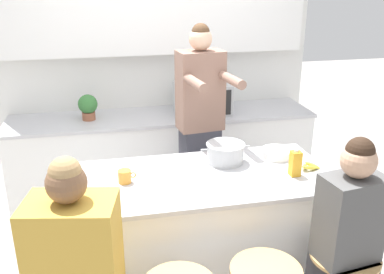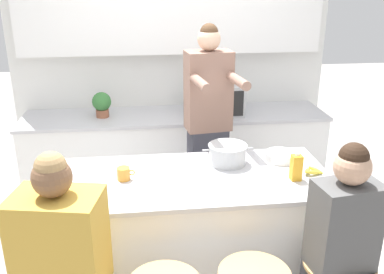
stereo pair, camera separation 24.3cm
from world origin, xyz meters
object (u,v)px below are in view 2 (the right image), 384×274
object	(u,v)px
coffee_cup_near	(124,174)
microwave	(215,99)
person_cooking	(208,136)
fruit_bowl	(281,156)
cooking_pot	(228,154)
banana_bunch	(312,171)
person_seated_near	(337,269)
juice_carton	(296,167)
kitchen_island	(193,235)
potted_plant	(102,103)

from	to	relation	value
coffee_cup_near	microwave	world-z (taller)	microwave
person_cooking	fruit_bowl	bearing A→B (deg)	-58.50
cooking_pot	banana_bunch	distance (m)	0.58
person_seated_near	coffee_cup_near	size ratio (longest dim) A/B	11.98
person_seated_near	fruit_bowl	distance (m)	0.94
fruit_bowl	juice_carton	size ratio (longest dim) A/B	1.19
banana_bunch	kitchen_island	bearing A→B (deg)	175.97
person_seated_near	juice_carton	size ratio (longest dim) A/B	7.48
kitchen_island	banana_bunch	distance (m)	0.93
banana_bunch	potted_plant	distance (m)	2.10
person_cooking	fruit_bowl	xyz separation A→B (m)	(0.44, -0.55, 0.03)
coffee_cup_near	person_seated_near	bearing A→B (deg)	-31.01
fruit_bowl	coffee_cup_near	size ratio (longest dim) A/B	1.91
cooking_pot	fruit_bowl	bearing A→B (deg)	1.00
kitchen_island	potted_plant	bearing A→B (deg)	115.99
person_cooking	juice_carton	bearing A→B (deg)	-70.30
microwave	coffee_cup_near	bearing A→B (deg)	-121.52
coffee_cup_near	person_cooking	bearing A→B (deg)	47.63
juice_carton	person_cooking	bearing A→B (deg)	116.89
cooking_pot	juice_carton	xyz separation A→B (m)	(0.39, -0.31, 0.02)
banana_bunch	potted_plant	bearing A→B (deg)	135.13
kitchen_island	microwave	bearing A→B (deg)	74.43
coffee_cup_near	banana_bunch	xyz separation A→B (m)	(1.25, -0.07, -0.02)
kitchen_island	fruit_bowl	world-z (taller)	fruit_bowl
person_cooking	coffee_cup_near	distance (m)	0.99
kitchen_island	cooking_pot	world-z (taller)	cooking_pot
person_cooking	microwave	world-z (taller)	person_cooking
kitchen_island	person_seated_near	distance (m)	1.01
kitchen_island	coffee_cup_near	bearing A→B (deg)	178.36
kitchen_island	potted_plant	distance (m)	1.68
microwave	fruit_bowl	bearing A→B (deg)	-77.17
kitchen_island	person_cooking	distance (m)	0.90
banana_bunch	microwave	size ratio (longest dim) A/B	0.30
coffee_cup_near	potted_plant	bearing A→B (deg)	99.62
coffee_cup_near	kitchen_island	bearing A→B (deg)	-1.64
kitchen_island	banana_bunch	bearing A→B (deg)	-4.03
fruit_bowl	banana_bunch	distance (m)	0.28
juice_carton	banana_bunch	bearing A→B (deg)	24.62
person_seated_near	cooking_pot	bearing A→B (deg)	109.48
kitchen_island	coffee_cup_near	distance (m)	0.67
cooking_pot	banana_bunch	bearing A→B (deg)	-24.67
coffee_cup_near	juice_carton	world-z (taller)	juice_carton
person_seated_near	kitchen_island	bearing A→B (deg)	128.27
microwave	person_cooking	bearing A→B (deg)	-105.08
person_cooking	microwave	distance (m)	0.67
juice_carton	microwave	xyz separation A→B (m)	(-0.27, 1.50, 0.05)
person_cooking	banana_bunch	size ratio (longest dim) A/B	11.92
person_seated_near	coffee_cup_near	xyz separation A→B (m)	(-1.17, 0.70, 0.31)
fruit_bowl	banana_bunch	size ratio (longest dim) A/B	1.45
person_seated_near	potted_plant	distance (m)	2.57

